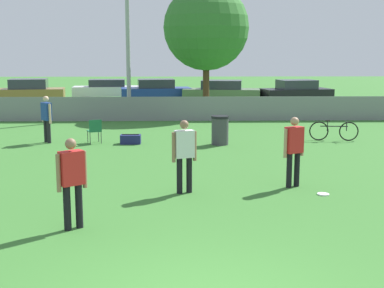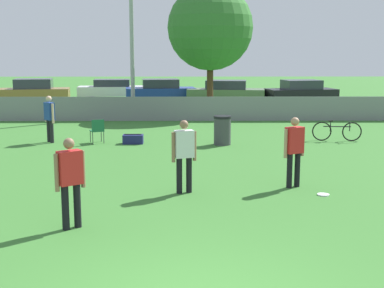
% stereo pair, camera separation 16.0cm
% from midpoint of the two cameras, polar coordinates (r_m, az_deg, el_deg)
% --- Properties ---
extents(fence_backline, '(22.59, 0.07, 1.21)m').
position_cam_midpoint_polar(fence_backline, '(24.23, -0.84, 3.78)').
color(fence_backline, gray).
rests_on(fence_backline, ground_plane).
extents(light_pole, '(0.90, 0.36, 8.49)m').
position_cam_midpoint_polar(light_pole, '(26.25, -7.10, 13.92)').
color(light_pole, '#9E9EA3').
rests_on(light_pole, ground_plane).
extents(tree_near_pole, '(4.21, 4.21, 6.38)m').
position_cam_midpoint_polar(tree_near_pole, '(26.82, 1.36, 12.31)').
color(tree_near_pole, '#4C331E').
rests_on(tree_near_pole, ground_plane).
extents(player_defender_red, '(0.48, 0.43, 1.64)m').
position_cam_midpoint_polar(player_defender_red, '(9.68, -13.15, -3.48)').
color(player_defender_red, black).
rests_on(player_defender_red, ground_plane).
extents(player_thrower_red, '(0.52, 0.39, 1.64)m').
position_cam_midpoint_polar(player_thrower_red, '(12.57, 10.45, -0.32)').
color(player_thrower_red, black).
rests_on(player_thrower_red, ground_plane).
extents(player_receiver_white, '(0.55, 0.34, 1.64)m').
position_cam_midpoint_polar(player_receiver_white, '(11.83, -1.21, -0.80)').
color(player_receiver_white, black).
rests_on(player_receiver_white, ground_plane).
extents(spectator_in_blue, '(0.43, 0.44, 1.62)m').
position_cam_midpoint_polar(spectator_in_blue, '(19.06, -15.48, 2.87)').
color(spectator_in_blue, black).
rests_on(spectator_in_blue, ground_plane).
extents(frisbee_disc, '(0.27, 0.27, 0.03)m').
position_cam_midpoint_polar(frisbee_disc, '(12.22, 13.45, -5.21)').
color(frisbee_disc, white).
rests_on(frisbee_disc, ground_plane).
extents(folding_chair_sideline, '(0.56, 0.56, 0.83)m').
position_cam_midpoint_polar(folding_chair_sideline, '(18.61, -10.58, 1.53)').
color(folding_chair_sideline, '#333338').
rests_on(folding_chair_sideline, ground_plane).
extents(bicycle_sideline, '(1.71, 0.44, 0.73)m').
position_cam_midpoint_polar(bicycle_sideline, '(19.51, 14.67, 1.37)').
color(bicycle_sideline, black).
rests_on(bicycle_sideline, ground_plane).
extents(trash_bin, '(0.60, 0.60, 0.98)m').
position_cam_midpoint_polar(trash_bin, '(18.10, 2.75, 1.49)').
color(trash_bin, '#3F3F44').
rests_on(trash_bin, ground_plane).
extents(gear_bag_sideline, '(0.69, 0.38, 0.33)m').
position_cam_midpoint_polar(gear_bag_sideline, '(18.41, -6.82, 0.51)').
color(gear_bag_sideline, navy).
rests_on(gear_bag_sideline, ground_plane).
extents(parked_car_tan, '(4.28, 2.30, 1.51)m').
position_cam_midpoint_polar(parked_car_tan, '(33.08, -17.13, 5.28)').
color(parked_car_tan, black).
rests_on(parked_car_tan, ground_plane).
extents(parked_car_white, '(4.60, 2.00, 1.27)m').
position_cam_midpoint_polar(parked_car_white, '(36.18, -9.14, 5.81)').
color(parked_car_white, black).
rests_on(parked_car_white, ground_plane).
extents(parked_car_blue, '(4.39, 2.26, 1.43)m').
position_cam_midpoint_polar(parked_car_blue, '(33.01, -4.01, 5.64)').
color(parked_car_blue, black).
rests_on(parked_car_blue, ground_plane).
extents(parked_car_olive, '(4.76, 2.29, 1.40)m').
position_cam_midpoint_polar(parked_car_olive, '(32.29, 3.03, 5.54)').
color(parked_car_olive, black).
rests_on(parked_car_olive, ground_plane).
extents(parked_car_dark, '(4.31, 2.51, 1.44)m').
position_cam_midpoint_polar(parked_car_dark, '(32.48, 10.93, 5.44)').
color(parked_car_dark, black).
rests_on(parked_car_dark, ground_plane).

